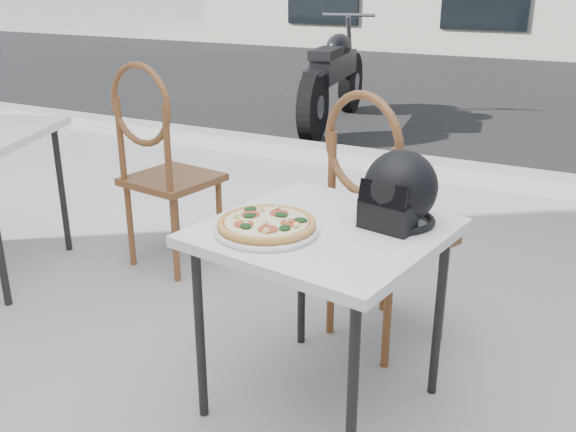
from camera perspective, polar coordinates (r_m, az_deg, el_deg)
The scene contains 10 objects.
ground at distance 2.44m, azimuth 0.07°, elevation -15.90°, with size 80.00×80.00×0.00m, color #A09D97.
street_asphalt at distance 8.90m, azimuth 21.95°, elevation 9.73°, with size 30.00×8.00×0.00m, color black.
curb at distance 5.02m, azimuth 16.32°, elevation 3.64°, with size 30.00×0.25×0.12m, color #9F9C95.
cafe_table_main at distance 2.11m, azimuth 3.24°, elevation -2.55°, with size 0.82×0.82×0.68m.
plate at distance 2.03m, azimuth -1.91°, elevation -1.26°, with size 0.37×0.37×0.02m.
pizza at distance 2.02m, azimuth -1.91°, elevation -0.64°, with size 0.33×0.33×0.04m.
helmet at distance 2.11m, azimuth 9.84°, elevation 2.10°, with size 0.28×0.29×0.25m.
cafe_chair_main at distance 2.53m, azimuth 7.97°, elevation 0.60°, with size 0.54×0.54×1.07m.
cafe_chair_side at distance 3.28m, azimuth -11.34°, elevation 5.15°, with size 0.47×0.47×1.08m.
motorcycle at distance 6.66m, azimuth 4.14°, elevation 12.09°, with size 0.62×2.16×1.08m.
Camera 1 is at (0.92, -1.73, 1.45)m, focal length 40.00 mm.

